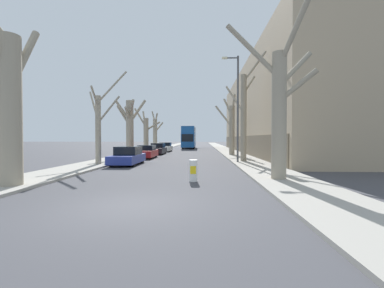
# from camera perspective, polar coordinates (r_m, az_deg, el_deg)

# --- Properties ---
(ground_plane) EXTENTS (300.00, 300.00, 0.00)m
(ground_plane) POSITION_cam_1_polar(r_m,az_deg,el_deg) (8.10, -14.05, -13.39)
(ground_plane) COLOR #424247
(sidewalk_left) EXTENTS (3.01, 120.00, 0.12)m
(sidewalk_left) POSITION_cam_1_polar(r_m,az_deg,el_deg) (58.16, -5.88, -0.71)
(sidewalk_left) COLOR #A39E93
(sidewalk_left) RESTS_ON ground
(sidewalk_right) EXTENTS (3.01, 120.00, 0.12)m
(sidewalk_right) POSITION_cam_1_polar(r_m,az_deg,el_deg) (57.69, 6.33, -0.73)
(sidewalk_right) COLOR #A39E93
(sidewalk_right) RESTS_ON ground
(building_facade_right) EXTENTS (10.08, 42.98, 11.73)m
(building_facade_right) POSITION_cam_1_polar(r_m,az_deg,el_deg) (39.04, 18.03, 6.79)
(building_facade_right) COLOR tan
(building_facade_right) RESTS_ON ground
(street_tree_left_0) EXTENTS (3.26, 4.00, 7.82)m
(street_tree_left_0) POSITION_cam_1_polar(r_m,az_deg,el_deg) (13.08, -35.92, 8.28)
(street_tree_left_0) COLOR gray
(street_tree_left_0) RESTS_ON ground
(street_tree_left_1) EXTENTS (3.07, 3.59, 7.50)m
(street_tree_left_1) POSITION_cam_1_polar(r_m,az_deg,el_deg) (20.62, -19.91, 4.22)
(street_tree_left_1) COLOR gray
(street_tree_left_1) RESTS_ON ground
(street_tree_left_2) EXTENTS (3.10, 3.81, 6.42)m
(street_tree_left_2) POSITION_cam_1_polar(r_m,az_deg,el_deg) (28.40, -13.68, 4.02)
(street_tree_left_2) COLOR gray
(street_tree_left_2) RESTS_ON ground
(street_tree_left_3) EXTENTS (3.66, 2.43, 6.29)m
(street_tree_left_3) POSITION_cam_1_polar(r_m,az_deg,el_deg) (36.15, -10.22, 2.44)
(street_tree_left_3) COLOR gray
(street_tree_left_3) RESTS_ON ground
(street_tree_left_4) EXTENTS (1.98, 3.30, 6.64)m
(street_tree_left_4) POSITION_cam_1_polar(r_m,az_deg,el_deg) (43.26, -8.17, 2.43)
(street_tree_left_4) COLOR gray
(street_tree_left_4) RESTS_ON ground
(street_tree_right_0) EXTENTS (4.51, 3.25, 8.56)m
(street_tree_right_0) POSITION_cam_1_polar(r_m,az_deg,el_deg) (12.96, 18.93, 8.23)
(street_tree_right_0) COLOR gray
(street_tree_right_0) RESTS_ON ground
(street_tree_right_1) EXTENTS (3.16, 2.70, 9.17)m
(street_tree_right_1) POSITION_cam_1_polar(r_m,az_deg,el_deg) (22.38, 11.43, 6.41)
(street_tree_right_1) COLOR gray
(street_tree_right_1) RESTS_ON ground
(street_tree_right_2) EXTENTS (2.52, 3.82, 7.03)m
(street_tree_right_2) POSITION_cam_1_polar(r_m,az_deg,el_deg) (30.95, 8.73, 3.72)
(street_tree_right_2) COLOR gray
(street_tree_right_2) RESTS_ON ground
(double_decker_bus) EXTENTS (2.51, 10.17, 4.36)m
(double_decker_bus) POSITION_cam_1_polar(r_m,az_deg,el_deg) (52.61, -0.69, 1.72)
(double_decker_bus) COLOR #19519E
(double_decker_bus) RESTS_ON ground
(parked_car_0) EXTENTS (1.86, 4.37, 1.42)m
(parked_car_0) POSITION_cam_1_polar(r_m,az_deg,el_deg) (20.51, -14.07, -2.64)
(parked_car_0) COLOR navy
(parked_car_0) RESTS_ON ground
(parked_car_1) EXTENTS (1.73, 4.21, 1.35)m
(parked_car_1) POSITION_cam_1_polar(r_m,az_deg,el_deg) (26.92, -10.06, -1.75)
(parked_car_1) COLOR maroon
(parked_car_1) RESTS_ON ground
(parked_car_2) EXTENTS (1.74, 4.44, 1.43)m
(parked_car_2) POSITION_cam_1_polar(r_m,az_deg,el_deg) (33.52, -7.57, -1.10)
(parked_car_2) COLOR black
(parked_car_2) RESTS_ON ground
(parked_car_3) EXTENTS (1.80, 4.00, 1.42)m
(parked_car_3) POSITION_cam_1_polar(r_m,az_deg,el_deg) (40.07, -5.92, -0.72)
(parked_car_3) COLOR silver
(parked_car_3) RESTS_ON ground
(lamp_post) EXTENTS (1.40, 0.20, 8.81)m
(lamp_post) POSITION_cam_1_polar(r_m,az_deg,el_deg) (21.67, 9.91, 8.73)
(lamp_post) COLOR #4C4F54
(lamp_post) RESTS_ON ground
(traffic_bollard) EXTENTS (0.39, 0.40, 1.02)m
(traffic_bollard) POSITION_cam_1_polar(r_m,az_deg,el_deg) (12.25, 0.28, -5.93)
(traffic_bollard) COLOR white
(traffic_bollard) RESTS_ON ground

